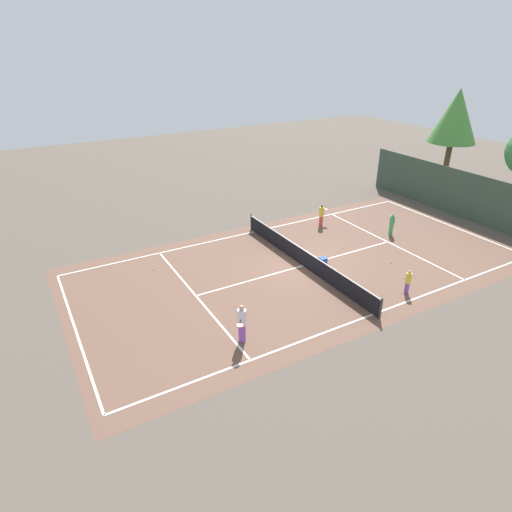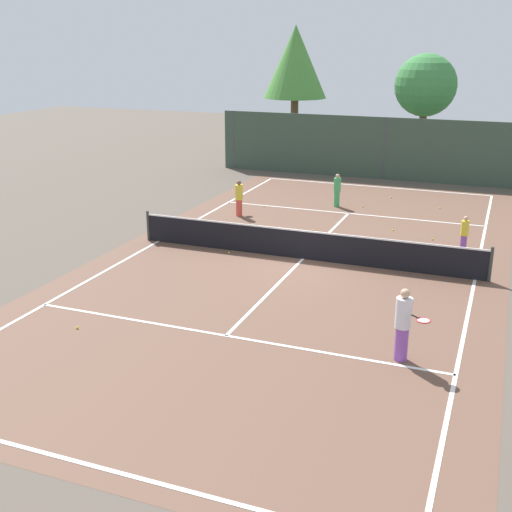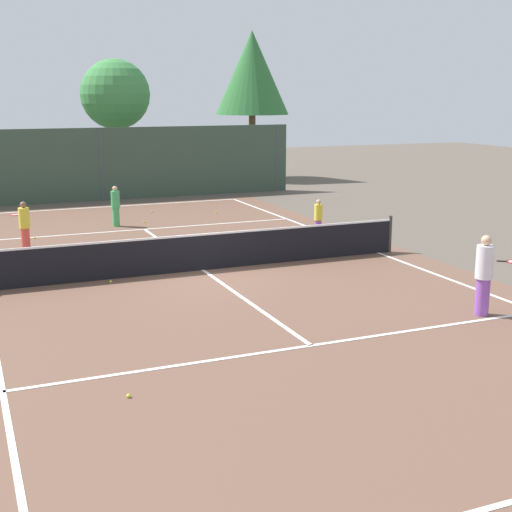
% 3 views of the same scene
% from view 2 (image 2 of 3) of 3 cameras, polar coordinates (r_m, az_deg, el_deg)
% --- Properties ---
extents(ground_plane, '(80.00, 80.00, 0.00)m').
position_cam_2_polar(ground_plane, '(21.93, 4.13, -0.26)').
color(ground_plane, brown).
extents(court_surface, '(13.00, 25.00, 0.01)m').
position_cam_2_polar(court_surface, '(21.93, 4.13, -0.25)').
color(court_surface, brown).
rests_on(court_surface, ground_plane).
extents(tennis_net, '(11.90, 0.10, 1.10)m').
position_cam_2_polar(tennis_net, '(21.78, 4.16, 1.01)').
color(tennis_net, '#333833').
rests_on(tennis_net, ground_plane).
extents(perimeter_fence, '(18.00, 0.12, 3.20)m').
position_cam_2_polar(perimeter_fence, '(34.84, 11.15, 9.17)').
color(perimeter_fence, '#384C3D').
rests_on(perimeter_fence, ground_plane).
extents(tree_1, '(3.33, 3.33, 6.29)m').
position_cam_2_polar(tree_1, '(37.42, 14.57, 14.16)').
color(tree_1, brown).
rests_on(tree_1, ground_plane).
extents(tree_2, '(3.89, 3.89, 7.81)m').
position_cam_2_polar(tree_2, '(41.72, 3.45, 16.49)').
color(tree_2, brown).
rests_on(tree_2, ground_plane).
extents(player_0, '(0.31, 0.31, 1.45)m').
position_cam_2_polar(player_0, '(28.81, 7.08, 5.74)').
color(player_0, '#3FA559').
rests_on(player_0, ground_plane).
extents(player_1, '(0.89, 0.76, 1.74)m').
position_cam_2_polar(player_1, '(15.19, 12.72, -5.80)').
color(player_1, purple).
rests_on(player_1, ground_plane).
extents(player_2, '(0.59, 0.89, 1.50)m').
position_cam_2_polar(player_2, '(27.06, -1.49, 5.12)').
color(player_2, '#E54C3F').
rests_on(player_2, ground_plane).
extents(player_3, '(0.27, 0.27, 1.28)m').
position_cam_2_polar(player_3, '(23.52, 17.71, 1.86)').
color(player_3, purple).
rests_on(player_3, ground_plane).
extents(ball_crate, '(0.41, 0.37, 0.43)m').
position_cam_2_polar(ball_crate, '(22.80, 5.70, 0.92)').
color(ball_crate, blue).
rests_on(ball_crate, ground_plane).
extents(tennis_ball_0, '(0.07, 0.07, 0.07)m').
position_cam_2_polar(tennis_ball_0, '(28.69, 0.69, 4.36)').
color(tennis_ball_0, '#CCE533').
rests_on(tennis_ball_0, ground_plane).
extents(tennis_ball_1, '(0.07, 0.07, 0.07)m').
position_cam_2_polar(tennis_ball_1, '(17.31, -15.32, -6.05)').
color(tennis_ball_1, '#CCE533').
rests_on(tennis_ball_1, ground_plane).
extents(tennis_ball_2, '(0.07, 0.07, 0.07)m').
position_cam_2_polar(tennis_ball_2, '(25.63, 11.85, 2.24)').
color(tennis_ball_2, '#CCE533').
rests_on(tennis_ball_2, ground_plane).
extents(tennis_ball_3, '(0.07, 0.07, 0.07)m').
position_cam_2_polar(tennis_ball_3, '(29.52, 15.72, 4.07)').
color(tennis_ball_3, '#CCE533').
rests_on(tennis_ball_3, ground_plane).
extents(tennis_ball_4, '(0.07, 0.07, 0.07)m').
position_cam_2_polar(tennis_ball_4, '(24.78, 15.13, 1.43)').
color(tennis_ball_4, '#CCE533').
rests_on(tennis_ball_4, ground_plane).
extents(tennis_ball_5, '(0.07, 0.07, 0.07)m').
position_cam_2_polar(tennis_ball_5, '(29.04, 9.30, 4.29)').
color(tennis_ball_5, '#CCE533').
rests_on(tennis_ball_5, ground_plane).
extents(tennis_ball_6, '(0.07, 0.07, 0.07)m').
position_cam_2_polar(tennis_ball_6, '(30.96, 11.70, 5.04)').
color(tennis_ball_6, '#CCE533').
rests_on(tennis_ball_6, ground_plane).
extents(tennis_ball_7, '(0.07, 0.07, 0.07)m').
position_cam_2_polar(tennis_ball_7, '(24.38, -5.76, 1.71)').
color(tennis_ball_7, '#CCE533').
rests_on(tennis_ball_7, ground_plane).
extents(tennis_ball_8, '(0.07, 0.07, 0.07)m').
position_cam_2_polar(tennis_ball_8, '(25.15, 5.05, 2.25)').
color(tennis_ball_8, '#CCE533').
rests_on(tennis_ball_8, ground_plane).
extents(tennis_ball_9, '(0.07, 0.07, 0.07)m').
position_cam_2_polar(tennis_ball_9, '(22.45, -2.38, 0.31)').
color(tennis_ball_9, '#CCE533').
rests_on(tennis_ball_9, ground_plane).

